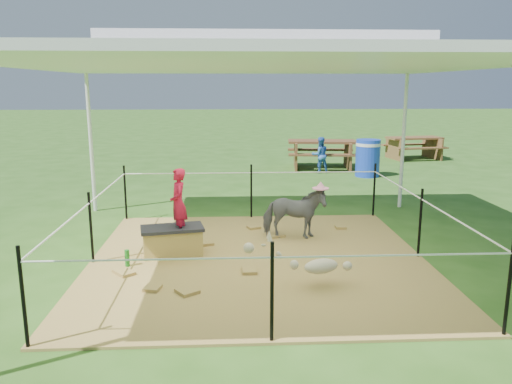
{
  "coord_description": "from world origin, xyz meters",
  "views": [
    {
      "loc": [
        -0.37,
        -6.54,
        2.38
      ],
      "look_at": [
        0.0,
        0.6,
        0.85
      ],
      "focal_mm": 35.0,
      "sensor_mm": 36.0,
      "label": 1
    }
  ],
  "objects_px": {
    "woman": "(178,196)",
    "picnic_table_near": "(322,154)",
    "pony": "(294,214)",
    "green_bottle": "(127,258)",
    "foal": "(321,263)",
    "distant_person": "(320,155)",
    "straw_bale": "(173,242)",
    "trash_barrel": "(368,158)",
    "picnic_table_far": "(414,148)"
  },
  "relations": [
    {
      "from": "woman",
      "to": "picnic_table_near",
      "type": "bearing_deg",
      "value": 144.43
    },
    {
      "from": "pony",
      "to": "green_bottle",
      "type": "bearing_deg",
      "value": 118.9
    },
    {
      "from": "foal",
      "to": "distant_person",
      "type": "bearing_deg",
      "value": 61.41
    },
    {
      "from": "woman",
      "to": "distant_person",
      "type": "relative_size",
      "value": 0.98
    },
    {
      "from": "straw_bale",
      "to": "green_bottle",
      "type": "distance_m",
      "value": 0.71
    },
    {
      "from": "pony",
      "to": "trash_barrel",
      "type": "xyz_separation_m",
      "value": [
        2.67,
        5.52,
        0.06
      ]
    },
    {
      "from": "pony",
      "to": "picnic_table_near",
      "type": "distance_m",
      "value": 7.14
    },
    {
      "from": "picnic_table_far",
      "to": "distant_person",
      "type": "height_order",
      "value": "distant_person"
    },
    {
      "from": "green_bottle",
      "to": "picnic_table_far",
      "type": "bearing_deg",
      "value": 52.64
    },
    {
      "from": "straw_bale",
      "to": "picnic_table_near",
      "type": "height_order",
      "value": "picnic_table_near"
    },
    {
      "from": "foal",
      "to": "trash_barrel",
      "type": "bearing_deg",
      "value": 52.21
    },
    {
      "from": "green_bottle",
      "to": "pony",
      "type": "bearing_deg",
      "value": 25.03
    },
    {
      "from": "distant_person",
      "to": "green_bottle",
      "type": "bearing_deg",
      "value": 51.5
    },
    {
      "from": "green_bottle",
      "to": "distant_person",
      "type": "relative_size",
      "value": 0.23
    },
    {
      "from": "foal",
      "to": "pony",
      "type": "bearing_deg",
      "value": 73.94
    },
    {
      "from": "straw_bale",
      "to": "trash_barrel",
      "type": "relative_size",
      "value": 0.82
    },
    {
      "from": "straw_bale",
      "to": "picnic_table_far",
      "type": "height_order",
      "value": "picnic_table_far"
    },
    {
      "from": "green_bottle",
      "to": "trash_barrel",
      "type": "bearing_deg",
      "value": 52.77
    },
    {
      "from": "trash_barrel",
      "to": "picnic_table_far",
      "type": "xyz_separation_m",
      "value": [
        2.39,
        3.1,
        -0.13
      ]
    },
    {
      "from": "straw_bale",
      "to": "distant_person",
      "type": "bearing_deg",
      "value": 64.01
    },
    {
      "from": "foal",
      "to": "picnic_table_far",
      "type": "distance_m",
      "value": 11.64
    },
    {
      "from": "trash_barrel",
      "to": "picnic_table_far",
      "type": "distance_m",
      "value": 3.92
    },
    {
      "from": "green_bottle",
      "to": "picnic_table_far",
      "type": "xyz_separation_m",
      "value": [
        7.42,
        9.72,
        0.22
      ]
    },
    {
      "from": "straw_bale",
      "to": "green_bottle",
      "type": "bearing_deg",
      "value": -140.71
    },
    {
      "from": "straw_bale",
      "to": "foal",
      "type": "height_order",
      "value": "foal"
    },
    {
      "from": "woman",
      "to": "foal",
      "type": "bearing_deg",
      "value": 43.6
    },
    {
      "from": "woman",
      "to": "pony",
      "type": "distance_m",
      "value": 1.88
    },
    {
      "from": "straw_bale",
      "to": "pony",
      "type": "distance_m",
      "value": 1.93
    },
    {
      "from": "picnic_table_far",
      "to": "woman",
      "type": "bearing_deg",
      "value": -134.71
    },
    {
      "from": "green_bottle",
      "to": "picnic_table_near",
      "type": "bearing_deg",
      "value": 63.23
    },
    {
      "from": "woman",
      "to": "picnic_table_far",
      "type": "xyz_separation_m",
      "value": [
        6.77,
        9.27,
        -0.51
      ]
    },
    {
      "from": "picnic_table_far",
      "to": "foal",
      "type": "bearing_deg",
      "value": -123.88
    },
    {
      "from": "picnic_table_near",
      "to": "distant_person",
      "type": "bearing_deg",
      "value": -97.86
    },
    {
      "from": "foal",
      "to": "picnic_table_far",
      "type": "relative_size",
      "value": 0.59
    },
    {
      "from": "pony",
      "to": "straw_bale",
      "type": "bearing_deg",
      "value": 113.67
    },
    {
      "from": "woman",
      "to": "green_bottle",
      "type": "bearing_deg",
      "value": -66.71
    },
    {
      "from": "green_bottle",
      "to": "pony",
      "type": "height_order",
      "value": "pony"
    },
    {
      "from": "straw_bale",
      "to": "picnic_table_near",
      "type": "relative_size",
      "value": 0.41
    },
    {
      "from": "straw_bale",
      "to": "foal",
      "type": "bearing_deg",
      "value": -33.54
    },
    {
      "from": "picnic_table_near",
      "to": "straw_bale",
      "type": "bearing_deg",
      "value": -109.01
    },
    {
      "from": "picnic_table_near",
      "to": "trash_barrel",
      "type": "bearing_deg",
      "value": -49.79
    },
    {
      "from": "straw_bale",
      "to": "picnic_table_far",
      "type": "distance_m",
      "value": 11.54
    },
    {
      "from": "straw_bale",
      "to": "distant_person",
      "type": "height_order",
      "value": "distant_person"
    },
    {
      "from": "straw_bale",
      "to": "trash_barrel",
      "type": "height_order",
      "value": "trash_barrel"
    },
    {
      "from": "foal",
      "to": "distant_person",
      "type": "height_order",
      "value": "distant_person"
    },
    {
      "from": "foal",
      "to": "woman",
      "type": "bearing_deg",
      "value": 126.43
    },
    {
      "from": "picnic_table_far",
      "to": "pony",
      "type": "bearing_deg",
      "value": -129.0
    },
    {
      "from": "pony",
      "to": "distant_person",
      "type": "height_order",
      "value": "distant_person"
    },
    {
      "from": "picnic_table_far",
      "to": "picnic_table_near",
      "type": "bearing_deg",
      "value": -162.02
    },
    {
      "from": "green_bottle",
      "to": "distant_person",
      "type": "height_order",
      "value": "distant_person"
    }
  ]
}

